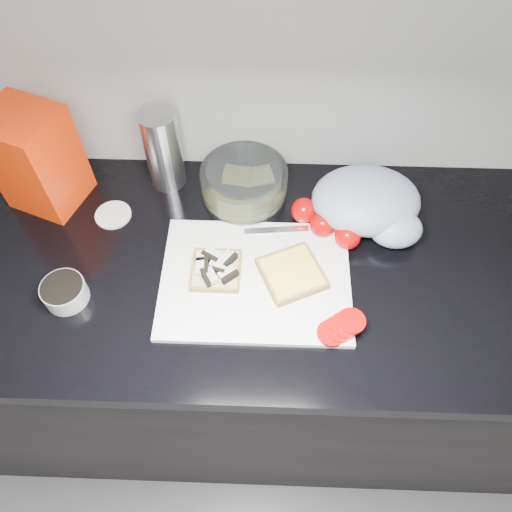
% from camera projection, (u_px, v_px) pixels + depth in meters
% --- Properties ---
extents(base_cabinet, '(3.50, 0.60, 0.86)m').
position_uv_depth(base_cabinet, '(225.00, 348.00, 1.48)').
color(base_cabinet, black).
rests_on(base_cabinet, ground).
extents(countertop, '(3.50, 0.64, 0.04)m').
position_uv_depth(countertop, '(214.00, 265.00, 1.11)').
color(countertop, black).
rests_on(countertop, base_cabinet).
extents(cutting_board, '(0.40, 0.30, 0.01)m').
position_uv_depth(cutting_board, '(256.00, 279.00, 1.06)').
color(cutting_board, white).
rests_on(cutting_board, countertop).
extents(bread_left, '(0.11, 0.11, 0.03)m').
position_uv_depth(bread_left, '(216.00, 269.00, 1.05)').
color(bread_left, '#C9B98E').
rests_on(bread_left, cutting_board).
extents(bread_right, '(0.17, 0.17, 0.02)m').
position_uv_depth(bread_right, '(292.00, 273.00, 1.05)').
color(bread_right, '#C9B98E').
rests_on(bread_right, cutting_board).
extents(tomato_slices, '(0.11, 0.09, 0.02)m').
position_uv_depth(tomato_slices, '(341.00, 327.00, 0.98)').
color(tomato_slices, '#B40405').
rests_on(tomato_slices, cutting_board).
extents(knife, '(0.22, 0.04, 0.01)m').
position_uv_depth(knife, '(304.00, 228.00, 1.12)').
color(knife, silver).
rests_on(knife, cutting_board).
extents(seed_tub, '(0.09, 0.09, 0.05)m').
position_uv_depth(seed_tub, '(64.00, 292.00, 1.02)').
color(seed_tub, '#9FA5A4').
rests_on(seed_tub, countertop).
extents(tub_lid, '(0.11, 0.11, 0.01)m').
position_uv_depth(tub_lid, '(113.00, 215.00, 1.16)').
color(tub_lid, silver).
rests_on(tub_lid, countertop).
extents(glass_bowl, '(0.20, 0.20, 0.08)m').
position_uv_depth(glass_bowl, '(244.00, 184.00, 1.16)').
color(glass_bowl, silver).
rests_on(glass_bowl, countertop).
extents(bread_bag, '(0.19, 0.19, 0.24)m').
position_uv_depth(bread_bag, '(36.00, 159.00, 1.10)').
color(bread_bag, red).
rests_on(bread_bag, countertop).
extents(steel_canister, '(0.08, 0.08, 0.20)m').
position_uv_depth(steel_canister, '(163.00, 149.00, 1.14)').
color(steel_canister, '#B7B7BC').
rests_on(steel_canister, countertop).
extents(grocery_bag, '(0.25, 0.22, 0.11)m').
position_uv_depth(grocery_bag, '(370.00, 204.00, 1.12)').
color(grocery_bag, '#95A0B8').
rests_on(grocery_bag, countertop).
extents(whole_tomatoes, '(0.15, 0.13, 0.06)m').
position_uv_depth(whole_tomatoes, '(324.00, 224.00, 1.11)').
color(whole_tomatoes, '#B40405').
rests_on(whole_tomatoes, countertop).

